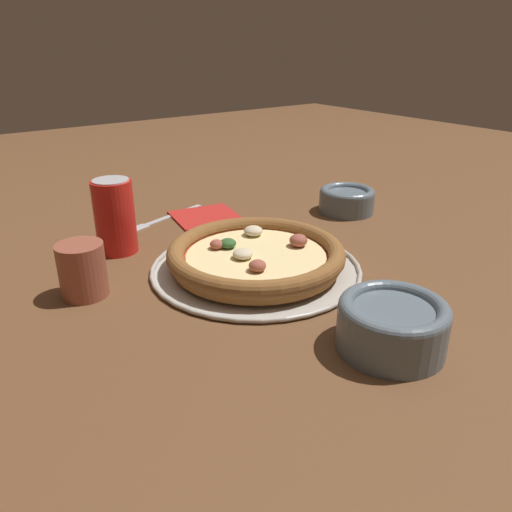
# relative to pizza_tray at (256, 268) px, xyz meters

# --- Properties ---
(ground_plane) EXTENTS (3.00, 3.00, 0.00)m
(ground_plane) POSITION_rel_pizza_tray_xyz_m (0.00, 0.00, -0.00)
(ground_plane) COLOR brown
(pizza_tray) EXTENTS (0.33, 0.33, 0.01)m
(pizza_tray) POSITION_rel_pizza_tray_xyz_m (0.00, 0.00, 0.00)
(pizza_tray) COLOR #B7B2A8
(pizza_tray) RESTS_ON ground_plane
(pizza) EXTENTS (0.27, 0.27, 0.04)m
(pizza) POSITION_rel_pizza_tray_xyz_m (-0.00, -0.00, 0.02)
(pizza) COLOR #A86B33
(pizza) RESTS_ON pizza_tray
(bowl_near) EXTENTS (0.13, 0.13, 0.06)m
(bowl_near) POSITION_rel_pizza_tray_xyz_m (-0.00, 0.26, 0.03)
(bowl_near) COLOR slate
(bowl_near) RESTS_ON ground_plane
(bowl_far) EXTENTS (0.11, 0.11, 0.05)m
(bowl_far) POSITION_rel_pizza_tray_xyz_m (-0.32, -0.12, 0.02)
(bowl_far) COLOR slate
(bowl_far) RESTS_ON ground_plane
(drinking_cup) EXTENTS (0.06, 0.06, 0.08)m
(drinking_cup) POSITION_rel_pizza_tray_xyz_m (0.24, -0.08, 0.03)
(drinking_cup) COLOR brown
(drinking_cup) RESTS_ON ground_plane
(napkin) EXTENTS (0.14, 0.14, 0.01)m
(napkin) POSITION_rel_pizza_tray_xyz_m (-0.06, -0.26, 0.00)
(napkin) COLOR #B2231E
(napkin) RESTS_ON ground_plane
(fork) EXTENTS (0.19, 0.08, 0.00)m
(fork) POSITION_rel_pizza_tray_xyz_m (0.01, -0.30, -0.00)
(fork) COLOR #B7B7BC
(fork) RESTS_ON ground_plane
(beverage_can) EXTENTS (0.07, 0.07, 0.12)m
(beverage_can) POSITION_rel_pizza_tray_xyz_m (0.14, -0.20, 0.06)
(beverage_can) COLOR red
(beverage_can) RESTS_ON ground_plane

